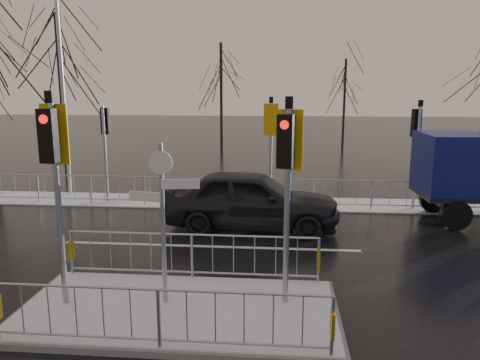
# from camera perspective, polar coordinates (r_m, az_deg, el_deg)

# --- Properties ---
(ground) EXTENTS (120.00, 120.00, 0.00)m
(ground) POSITION_cam_1_polar(r_m,az_deg,el_deg) (9.26, -7.47, -15.89)
(ground) COLOR black
(ground) RESTS_ON ground
(snow_verge) EXTENTS (30.00, 2.00, 0.04)m
(snow_verge) POSITION_cam_1_polar(r_m,az_deg,el_deg) (17.25, -1.31, -2.74)
(snow_verge) COLOR white
(snow_verge) RESTS_ON ground
(lane_markings) EXTENTS (8.00, 11.38, 0.01)m
(lane_markings) POSITION_cam_1_polar(r_m,az_deg,el_deg) (8.97, -7.95, -16.82)
(lane_markings) COLOR silver
(lane_markings) RESTS_ON ground
(traffic_island) EXTENTS (6.00, 3.04, 4.15)m
(traffic_island) POSITION_cam_1_polar(r_m,az_deg,el_deg) (9.10, -7.60, -13.66)
(traffic_island) COLOR #60615C
(traffic_island) RESTS_ON ground
(far_kerb_fixtures) EXTENTS (18.00, 0.65, 3.83)m
(far_kerb_fixtures) POSITION_cam_1_polar(r_m,az_deg,el_deg) (16.51, -0.51, 0.18)
(far_kerb_fixtures) COLOR #989FA6
(far_kerb_fixtures) RESTS_ON ground
(car_far_lane) EXTENTS (5.34, 2.34, 1.79)m
(car_far_lane) POSITION_cam_1_polar(r_m,az_deg,el_deg) (14.00, 1.38, -2.40)
(car_far_lane) COLOR black
(car_far_lane) RESTS_ON ground
(flatbed_truck) EXTENTS (6.09, 2.36, 2.79)m
(flatbed_truck) POSITION_cam_1_polar(r_m,az_deg,el_deg) (16.39, 27.01, 0.51)
(flatbed_truck) COLOR black
(flatbed_truck) RESTS_ON ground
(tree_near_b) EXTENTS (4.00, 4.00, 7.55)m
(tree_near_b) POSITION_cam_1_polar(r_m,az_deg,el_deg) (22.79, -21.15, 12.95)
(tree_near_b) COLOR black
(tree_near_b) RESTS_ON ground
(tree_far_a) EXTENTS (3.75, 3.75, 7.08)m
(tree_far_a) POSITION_cam_1_polar(r_m,az_deg,el_deg) (30.28, -2.31, 12.51)
(tree_far_a) COLOR black
(tree_far_a) RESTS_ON ground
(tree_far_b) EXTENTS (3.25, 3.25, 6.14)m
(tree_far_b) POSITION_cam_1_polar(r_m,az_deg,el_deg) (32.28, 12.67, 11.03)
(tree_far_b) COLOR black
(tree_far_b) RESTS_ON ground
(street_lamp_left) EXTENTS (1.25, 0.18, 8.20)m
(street_lamp_left) POSITION_cam_1_polar(r_m,az_deg,el_deg) (19.39, -20.70, 11.45)
(street_lamp_left) COLOR #989FA6
(street_lamp_left) RESTS_ON ground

